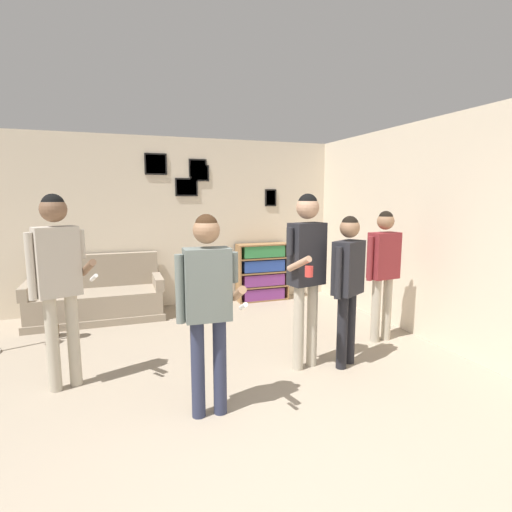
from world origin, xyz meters
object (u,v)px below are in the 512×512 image
at_px(person_player_foreground_left, 58,270).
at_px(person_spectator_near_bookshelf, 348,276).
at_px(person_watcher_holding_cup, 307,261).
at_px(couch, 97,299).
at_px(person_player_foreground_center, 208,295).
at_px(person_spectator_far_right, 384,263).
at_px(bottle_on_floor, 56,330).
at_px(bookshelf, 262,272).

xyz_separation_m(person_player_foreground_left, person_spectator_near_bookshelf, (2.74, -0.44, -0.16)).
bearing_deg(person_watcher_holding_cup, couch, 129.98).
bearing_deg(person_spectator_near_bookshelf, person_player_foreground_left, 170.96).
distance_m(person_player_foreground_center, person_spectator_near_bookshelf, 1.65).
relative_size(person_player_foreground_left, person_player_foreground_center, 1.09).
xyz_separation_m(person_spectator_far_right, bottle_on_floor, (-3.83, 1.51, -0.89)).
xyz_separation_m(couch, person_spectator_far_right, (3.36, -2.13, 0.68)).
bearing_deg(bookshelf, person_player_foreground_center, -117.06).
bearing_deg(person_watcher_holding_cup, person_player_foreground_left, 171.70).
relative_size(bookshelf, person_watcher_holding_cup, 0.54).
distance_m(couch, bookshelf, 2.66).
xyz_separation_m(bookshelf, person_spectator_far_right, (0.71, -2.32, 0.49)).
xyz_separation_m(bookshelf, person_player_foreground_left, (-2.85, -2.38, 0.64)).
distance_m(person_watcher_holding_cup, bottle_on_floor, 3.38).
bearing_deg(couch, person_spectator_near_bookshelf, -45.89).
bearing_deg(bottle_on_floor, person_player_foreground_center, -59.69).
bearing_deg(bottle_on_floor, bookshelf, 14.68).
relative_size(person_spectator_near_bookshelf, bottle_on_floor, 7.04).
bearing_deg(person_spectator_far_right, person_watcher_holding_cup, -162.20).
height_order(person_player_foreground_left, person_watcher_holding_cup, person_watcher_holding_cup).
relative_size(bookshelf, person_player_foreground_left, 0.54).
bearing_deg(person_spectator_far_right, bottle_on_floor, 158.56).
distance_m(couch, person_watcher_holding_cup, 3.40).
bearing_deg(person_player_foreground_left, bookshelf, 39.92).
relative_size(person_player_foreground_center, bottle_on_floor, 7.32).
distance_m(person_player_foreground_left, person_player_foreground_center, 1.48).
xyz_separation_m(couch, person_watcher_holding_cup, (2.12, -2.53, 0.83)).
distance_m(person_player_foreground_left, bottle_on_floor, 1.90).
bearing_deg(person_spectator_far_right, person_player_foreground_left, -179.06).
distance_m(couch, person_spectator_near_bookshelf, 3.72).
bearing_deg(person_player_foreground_center, person_spectator_far_right, 22.05).
xyz_separation_m(bookshelf, person_spectator_near_bookshelf, (-0.10, -2.82, 0.48)).
xyz_separation_m(person_player_foreground_center, person_spectator_far_right, (2.39, 0.97, -0.03)).
distance_m(person_watcher_holding_cup, person_spectator_far_right, 1.31).
bearing_deg(bookshelf, couch, -175.82).
relative_size(person_player_foreground_left, person_spectator_near_bookshelf, 1.14).
bearing_deg(person_player_foreground_left, couch, 84.81).
relative_size(person_player_foreground_left, person_spectator_far_right, 1.12).
distance_m(person_spectator_near_bookshelf, bottle_on_floor, 3.73).
relative_size(person_watcher_holding_cup, person_spectator_near_bookshelf, 1.14).
distance_m(couch, bottle_on_floor, 0.81).
relative_size(person_player_foreground_center, person_spectator_near_bookshelf, 1.04).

